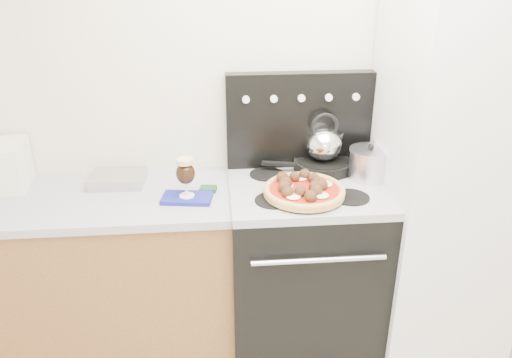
{
  "coord_description": "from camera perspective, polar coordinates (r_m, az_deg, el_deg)",
  "views": [
    {
      "loc": [
        -0.37,
        -1.02,
        1.96
      ],
      "look_at": [
        -0.18,
        1.05,
        1.02
      ],
      "focal_mm": 35.0,
      "sensor_mm": 36.0,
      "label": 1
    }
  ],
  "objects": [
    {
      "name": "beer_glass",
      "position": [
        2.33,
        -8.04,
        0.18
      ],
      "size": [
        0.11,
        0.11,
        0.19
      ],
      "primitive_type": null,
      "rotation": [
        0.0,
        0.0,
        0.21
      ],
      "color": "black",
      "rests_on": "oven_mitt"
    },
    {
      "name": "tea_kettle",
      "position": [
        2.6,
        7.77,
        4.32
      ],
      "size": [
        0.21,
        0.21,
        0.21
      ],
      "primitive_type": null,
      "rotation": [
        0.0,
        0.0,
        0.07
      ],
      "color": "silver",
      "rests_on": "skillet"
    },
    {
      "name": "room_shell",
      "position": [
        1.54,
        9.31,
        -3.6
      ],
      "size": [
        3.52,
        3.01,
        2.52
      ],
      "color": "beige",
      "rests_on": "ground"
    },
    {
      "name": "pizza_pan",
      "position": [
        2.36,
        5.5,
        -1.86
      ],
      "size": [
        0.41,
        0.41,
        0.01
      ],
      "primitive_type": "cylinder",
      "rotation": [
        0.0,
        0.0,
        0.17
      ],
      "color": "black",
      "rests_on": "cooktop"
    },
    {
      "name": "fridge",
      "position": [
        2.65,
        20.96,
        0.21
      ],
      "size": [
        0.64,
        0.68,
        1.9
      ],
      "primitive_type": "cube",
      "color": "silver",
      "rests_on": "ground"
    },
    {
      "name": "base_cabinet",
      "position": [
        2.77,
        -18.25,
        -10.59
      ],
      "size": [
        1.45,
        0.6,
        0.86
      ],
      "primitive_type": "cube",
      "color": "brown",
      "rests_on": "ground"
    },
    {
      "name": "countertop",
      "position": [
        2.55,
        -19.55,
        -2.24
      ],
      "size": [
        1.48,
        0.63,
        0.04
      ],
      "primitive_type": "cube",
      "color": "#AAA9B4",
      "rests_on": "base_cabinet"
    },
    {
      "name": "skillet",
      "position": [
        2.65,
        7.61,
        1.59
      ],
      "size": [
        0.37,
        0.37,
        0.05
      ],
      "primitive_type": "cylinder",
      "rotation": [
        0.0,
        0.0,
        -0.24
      ],
      "color": "black",
      "rests_on": "cooktop"
    },
    {
      "name": "pizza",
      "position": [
        2.34,
        5.54,
        -1.14
      ],
      "size": [
        0.41,
        0.41,
        0.05
      ],
      "primitive_type": null,
      "rotation": [
        0.0,
        0.0,
        0.07
      ],
      "color": "tan",
      "rests_on": "pizza_pan"
    },
    {
      "name": "cooktop",
      "position": [
        2.48,
        5.78,
        -1.18
      ],
      "size": [
        0.76,
        0.65,
        0.04
      ],
      "primitive_type": "cube",
      "color": "#ADADB2",
      "rests_on": "stove_body"
    },
    {
      "name": "oven_mitt",
      "position": [
        2.38,
        -7.89,
        -2.17
      ],
      "size": [
        0.25,
        0.17,
        0.02
      ],
      "primitive_type": "cube",
      "rotation": [
        0.0,
        0.0,
        -0.15
      ],
      "color": "navy",
      "rests_on": "countertop"
    },
    {
      "name": "stove_body",
      "position": [
        2.71,
        5.37,
        -10.01
      ],
      "size": [
        0.76,
        0.65,
        0.88
      ],
      "primitive_type": "cube",
      "color": "black",
      "rests_on": "ground"
    },
    {
      "name": "foil_sheet",
      "position": [
        2.61,
        -15.5,
        -0.0
      ],
      "size": [
        0.27,
        0.2,
        0.05
      ],
      "primitive_type": "cube",
      "rotation": [
        0.0,
        0.0,
        -0.03
      ],
      "color": "silver",
      "rests_on": "countertop"
    },
    {
      "name": "stock_pot",
      "position": [
        2.58,
        12.81,
        1.62
      ],
      "size": [
        0.22,
        0.22,
        0.15
      ],
      "primitive_type": "cylinder",
      "rotation": [
        0.0,
        0.0,
        0.11
      ],
      "color": "silver",
      "rests_on": "cooktop"
    },
    {
      "name": "backguard",
      "position": [
        2.63,
        4.94,
        6.72
      ],
      "size": [
        0.76,
        0.08,
        0.5
      ],
      "primitive_type": "cube",
      "color": "black",
      "rests_on": "cooktop"
    }
  ]
}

